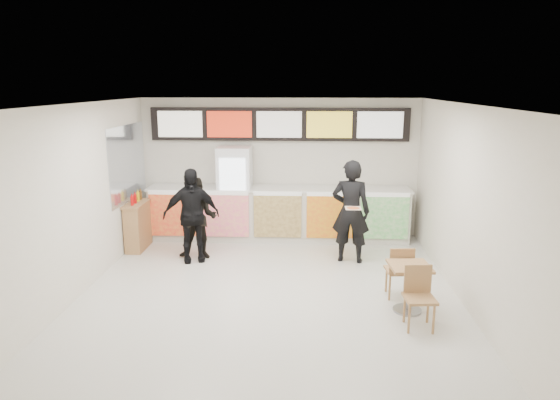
# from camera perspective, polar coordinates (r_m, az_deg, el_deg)

# --- Properties ---
(floor) EXTENTS (7.00, 7.00, 0.00)m
(floor) POSITION_cam_1_polar(r_m,az_deg,el_deg) (8.00, -1.39, -11.18)
(floor) COLOR beige
(floor) RESTS_ON ground
(ceiling) EXTENTS (7.00, 7.00, 0.00)m
(ceiling) POSITION_cam_1_polar(r_m,az_deg,el_deg) (7.29, -1.52, 10.84)
(ceiling) COLOR white
(ceiling) RESTS_ON wall_back
(wall_back) EXTENTS (6.00, 0.00, 6.00)m
(wall_back) POSITION_cam_1_polar(r_m,az_deg,el_deg) (10.93, -0.06, 3.72)
(wall_back) COLOR silver
(wall_back) RESTS_ON floor
(wall_left) EXTENTS (0.00, 7.00, 7.00)m
(wall_left) POSITION_cam_1_polar(r_m,az_deg,el_deg) (8.28, -22.62, -0.38)
(wall_left) COLOR silver
(wall_left) RESTS_ON floor
(wall_right) EXTENTS (0.00, 7.00, 7.00)m
(wall_right) POSITION_cam_1_polar(r_m,az_deg,el_deg) (7.87, 20.90, -0.90)
(wall_right) COLOR silver
(wall_right) RESTS_ON floor
(service_counter) EXTENTS (5.56, 0.77, 1.14)m
(service_counter) POSITION_cam_1_polar(r_m,az_deg,el_deg) (10.72, -0.17, -1.54)
(service_counter) COLOR silver
(service_counter) RESTS_ON floor
(menu_board) EXTENTS (5.50, 0.14, 0.70)m
(menu_board) POSITION_cam_1_polar(r_m,az_deg,el_deg) (10.72, -0.09, 8.65)
(menu_board) COLOR black
(menu_board) RESTS_ON wall_back
(drinks_fridge) EXTENTS (0.70, 0.67, 2.00)m
(drinks_fridge) POSITION_cam_1_polar(r_m,az_deg,el_deg) (10.73, -5.16, 0.77)
(drinks_fridge) COLOR white
(drinks_fridge) RESTS_ON floor
(mirror_panel) EXTENTS (0.01, 2.00, 1.50)m
(mirror_panel) POSITION_cam_1_polar(r_m,az_deg,el_deg) (10.45, -17.00, 4.10)
(mirror_panel) COLOR #B2B7BF
(mirror_panel) RESTS_ON wall_left
(customer_main) EXTENTS (0.79, 0.60, 1.95)m
(customer_main) POSITION_cam_1_polar(r_m,az_deg,el_deg) (9.37, 8.08, -1.31)
(customer_main) COLOR black
(customer_main) RESTS_ON floor
(customer_left) EXTENTS (0.80, 0.64, 1.58)m
(customer_left) POSITION_cam_1_polar(r_m,az_deg,el_deg) (9.64, -9.43, -2.07)
(customer_left) COLOR black
(customer_left) RESTS_ON floor
(customer_mid) EXTENTS (1.13, 0.75, 1.78)m
(customer_mid) POSITION_cam_1_polar(r_m,az_deg,el_deg) (9.48, -10.12, -1.72)
(customer_mid) COLOR black
(customer_mid) RESTS_ON floor
(pizza_slice) EXTENTS (0.36, 0.36, 0.02)m
(pizza_slice) POSITION_cam_1_polar(r_m,az_deg,el_deg) (8.89, 8.36, -0.88)
(pizza_slice) COLOR beige
(pizza_slice) RESTS_ON customer_main
(cafe_table) EXTENTS (0.62, 1.49, 0.86)m
(cafe_table) POSITION_cam_1_polar(r_m,az_deg,el_deg) (7.63, 14.52, -8.77)
(cafe_table) COLOR tan
(cafe_table) RESTS_ON floor
(condiment_ledge) EXTENTS (0.35, 0.86, 1.15)m
(condiment_ledge) POSITION_cam_1_polar(r_m,az_deg,el_deg) (10.53, -15.94, -2.79)
(condiment_ledge) COLOR tan
(condiment_ledge) RESTS_ON floor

